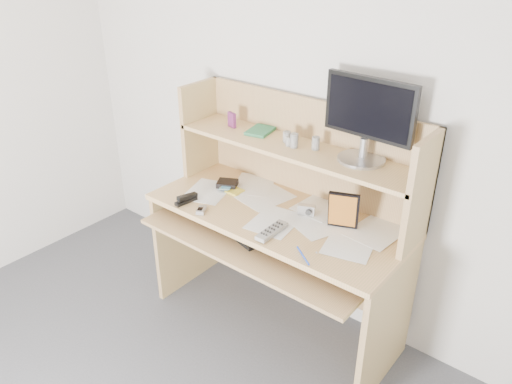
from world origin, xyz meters
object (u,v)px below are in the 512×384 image
Objects in this scene: desk at (285,216)px; keyboard at (236,223)px; game_case at (343,210)px; monitor at (368,117)px; tv_remote at (272,231)px.

desk is 2.69× the size of keyboard.
game_case is 0.46m from monitor.
desk is 3.01× the size of monitor.
keyboard is at bearing 175.37° from game_case.
game_case is (0.54, 0.17, 0.19)m from keyboard.
tv_remote is 0.36m from game_case.
desk reaches higher than game_case.
game_case is at bearing 44.18° from tv_remote.
keyboard is at bearing -135.00° from desk.
keyboard is 0.89m from monitor.
tv_remote is at bearing 1.62° from keyboard.
keyboard is 2.57× the size of tv_remote.
monitor reaches higher than keyboard.
keyboard is 2.49× the size of game_case.
tv_remote reaches higher than keyboard.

